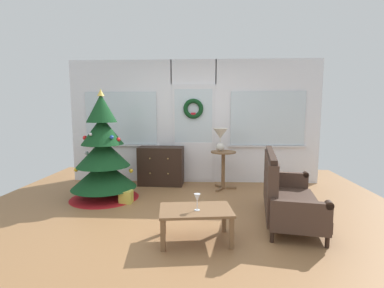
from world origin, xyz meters
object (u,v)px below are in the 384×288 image
(settee_sofa, at_px, (284,194))
(table_lamp, at_px, (220,136))
(dresser_cabinet, at_px, (161,166))
(christmas_tree, at_px, (103,158))
(side_table, at_px, (223,163))
(coffee_table, at_px, (196,214))
(gift_box, at_px, (126,197))
(wine_glass, at_px, (197,198))

(settee_sofa, height_order, table_lamp, table_lamp)
(dresser_cabinet, xyz_separation_m, settee_sofa, (2.01, -1.77, -0.01))
(christmas_tree, relative_size, table_lamp, 4.27)
(dresser_cabinet, distance_m, side_table, 1.28)
(coffee_table, distance_m, gift_box, 1.78)
(wine_glass, bearing_deg, settee_sofa, 32.04)
(dresser_cabinet, relative_size, wine_glass, 4.69)
(christmas_tree, relative_size, gift_box, 9.22)
(dresser_cabinet, relative_size, coffee_table, 1.02)
(christmas_tree, bearing_deg, coffee_table, -42.71)
(christmas_tree, relative_size, coffee_table, 2.09)
(settee_sofa, height_order, side_table, settee_sofa)
(dresser_cabinet, height_order, coffee_table, dresser_cabinet)
(settee_sofa, height_order, wine_glass, settee_sofa)
(christmas_tree, relative_size, side_table, 2.55)
(coffee_table, xyz_separation_m, gift_box, (-1.21, 1.29, -0.23))
(christmas_tree, bearing_deg, side_table, 17.66)
(coffee_table, bearing_deg, settee_sofa, 30.09)
(wine_glass, bearing_deg, coffee_table, 110.55)
(table_lamp, bearing_deg, coffee_table, -99.67)
(table_lamp, bearing_deg, settee_sofa, -62.10)
(christmas_tree, xyz_separation_m, gift_box, (0.45, -0.24, -0.61))
(dresser_cabinet, height_order, settee_sofa, settee_sofa)
(settee_sofa, height_order, coffee_table, settee_sofa)
(settee_sofa, xyz_separation_m, table_lamp, (-0.82, 1.54, 0.65))
(coffee_table, bearing_deg, dresser_cabinet, 108.18)
(side_table, xyz_separation_m, gift_box, (-1.65, -0.90, -0.42))
(dresser_cabinet, distance_m, coffee_table, 2.59)
(table_lamp, xyz_separation_m, wine_glass, (-0.36, -2.28, -0.49))
(settee_sofa, bearing_deg, dresser_cabinet, 138.61)
(christmas_tree, distance_m, settee_sofa, 2.99)
(coffee_table, bearing_deg, gift_box, 133.04)
(table_lamp, relative_size, coffee_table, 0.49)
(side_table, height_order, wine_glass, side_table)
(settee_sofa, distance_m, coffee_table, 1.39)
(table_lamp, xyz_separation_m, coffee_table, (-0.38, -2.24, -0.69))
(side_table, distance_m, gift_box, 1.93)
(side_table, relative_size, coffee_table, 0.82)
(side_table, relative_size, gift_box, 3.62)
(dresser_cabinet, relative_size, settee_sofa, 0.55)
(wine_glass, bearing_deg, side_table, 79.29)
(dresser_cabinet, bearing_deg, wine_glass, -71.78)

